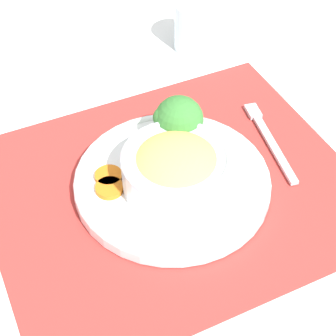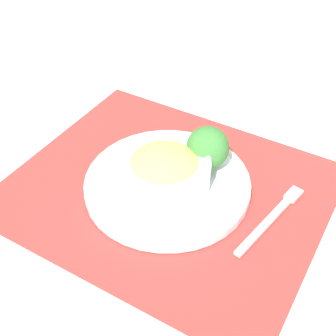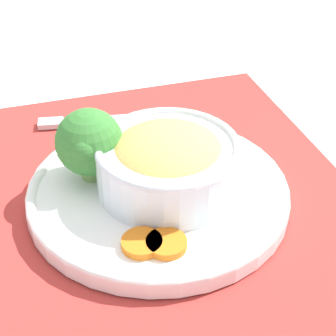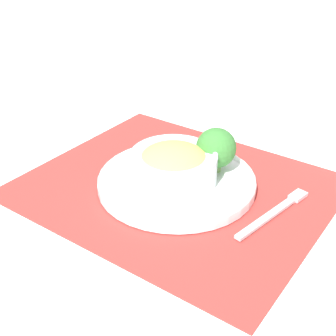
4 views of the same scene
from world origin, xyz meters
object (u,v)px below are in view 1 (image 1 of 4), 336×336
(water_glass, at_px, (195,28))
(fork, at_px, (266,134))
(broccoli_floret, at_px, (179,120))
(bowl, at_px, (176,168))

(water_glass, bearing_deg, fork, -95.33)
(broccoli_floret, distance_m, water_glass, 0.29)
(bowl, relative_size, fork, 0.84)
(bowl, xyz_separation_m, water_glass, (0.21, 0.31, -0.01))
(broccoli_floret, bearing_deg, water_glass, 55.25)
(broccoli_floret, height_order, fork, broccoli_floret)
(bowl, xyz_separation_m, broccoli_floret, (0.04, 0.07, 0.01))
(fork, bearing_deg, broccoli_floret, 178.80)
(bowl, distance_m, water_glass, 0.37)
(bowl, bearing_deg, broccoli_floret, 58.89)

